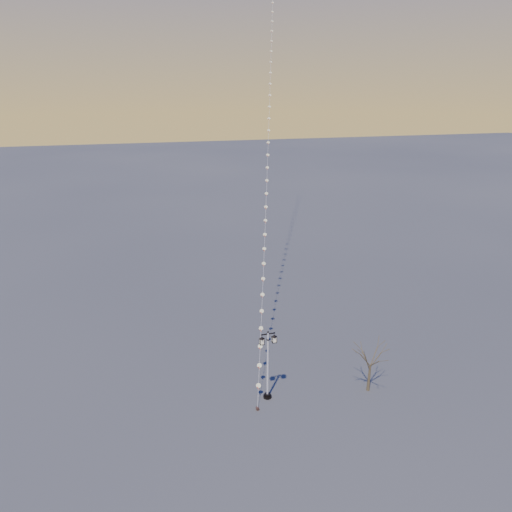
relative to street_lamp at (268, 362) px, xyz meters
name	(u,v)px	position (x,y,z in m)	size (l,w,h in m)	color
ground	(275,410)	(0.13, -1.28, -2.67)	(300.00, 300.00, 0.00)	#434444
street_lamp	(268,362)	(0.00, 0.00, 0.00)	(1.22, 0.54, 4.82)	black
bare_tree	(371,358)	(6.64, -0.92, -0.23)	(2.12, 2.12, 3.51)	brown
kite_train	(268,123)	(5.62, 20.01, 12.92)	(13.70, 42.68, 31.38)	#38211B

